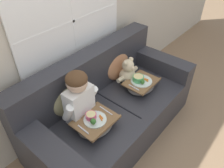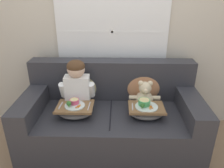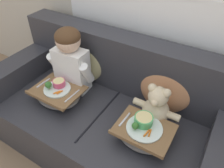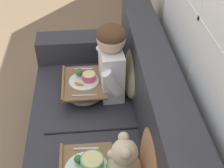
{
  "view_description": "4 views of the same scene",
  "coord_description": "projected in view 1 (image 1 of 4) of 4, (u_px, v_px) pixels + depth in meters",
  "views": [
    {
      "loc": [
        -1.36,
        -1.11,
        2.13
      ],
      "look_at": [
        -0.07,
        -0.03,
        0.79
      ],
      "focal_mm": 35.0,
      "sensor_mm": 36.0,
      "label": 1
    },
    {
      "loc": [
        0.07,
        -2.14,
        1.77
      ],
      "look_at": [
        0.01,
        0.07,
        0.77
      ],
      "focal_mm": 35.0,
      "sensor_mm": 36.0,
      "label": 2
    },
    {
      "loc": [
        0.69,
        -1.01,
        1.74
      ],
      "look_at": [
        0.01,
        0.12,
        0.65
      ],
      "focal_mm": 35.0,
      "sensor_mm": 36.0,
      "label": 3
    },
    {
      "loc": [
        1.41,
        -0.04,
        2.01
      ],
      "look_at": [
        -0.08,
        0.09,
        0.79
      ],
      "focal_mm": 50.0,
      "sensor_mm": 36.0,
      "label": 4
    }
  ],
  "objects": [
    {
      "name": "child_figure",
      "position": [
        78.0,
        95.0,
        2.04
      ],
      "size": [
        0.41,
        0.2,
        0.57
      ],
      "color": "white",
      "rests_on": "couch"
    },
    {
      "name": "wall_back_with_window",
      "position": [
        70.0,
        16.0,
        2.18
      ],
      "size": [
        8.0,
        0.08,
        2.6
      ],
      "color": "beige",
      "rests_on": "ground_plane"
    },
    {
      "name": "lap_tray_child",
      "position": [
        95.0,
        123.0,
        2.09
      ],
      "size": [
        0.4,
        0.32,
        0.19
      ],
      "color": "slate",
      "rests_on": "child_figure"
    },
    {
      "name": "lap_tray_teddy",
      "position": [
        141.0,
        84.0,
        2.55
      ],
      "size": [
        0.38,
        0.3,
        0.19
      ],
      "color": "slate",
      "rests_on": "teddy_bear"
    },
    {
      "name": "teddy_bear",
      "position": [
        128.0,
        73.0,
        2.61
      ],
      "size": [
        0.36,
        0.25,
        0.33
      ],
      "color": "beige",
      "rests_on": "couch"
    },
    {
      "name": "ground_plane",
      "position": [
        114.0,
        130.0,
        2.7
      ],
      "size": [
        14.0,
        14.0,
        0.0
      ],
      "primitive_type": "plane",
      "color": "#8E7051"
    },
    {
      "name": "couch",
      "position": [
        110.0,
        108.0,
        2.52
      ],
      "size": [
        1.99,
        0.95,
        0.95
      ],
      "color": "#2D2D33",
      "rests_on": "ground_plane"
    },
    {
      "name": "throw_pillow_behind_child",
      "position": [
        68.0,
        96.0,
        2.19
      ],
      "size": [
        0.43,
        0.21,
        0.45
      ],
      "color": "tan",
      "rests_on": "couch"
    },
    {
      "name": "throw_pillow_behind_teddy",
      "position": [
        117.0,
        63.0,
        2.65
      ],
      "size": [
        0.42,
        0.2,
        0.43
      ],
      "color": "#B2754C",
      "rests_on": "couch"
    }
  ]
}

